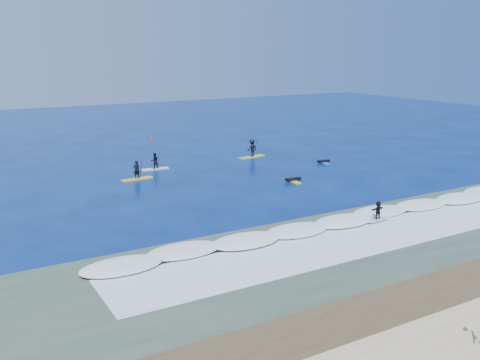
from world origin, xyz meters
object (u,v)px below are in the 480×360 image
sup_paddler_right (252,149)px  wave_surfer (378,211)px  sup_paddler_center (155,162)px  marker_buoy (152,139)px  prone_paddler_near (293,180)px  sup_paddler_left (137,173)px  prone_paddler_far (323,162)px

sup_paddler_right → wave_surfer: 24.80m
sup_paddler_center → sup_paddler_right: (11.85, 0.41, 0.18)m
sup_paddler_right → marker_buoy: (-5.92, 15.94, -0.65)m
prone_paddler_near → wave_surfer: wave_surfer is taller
sup_paddler_left → prone_paddler_far: size_ratio=1.53×
sup_paddler_left → prone_paddler_near: sup_paddler_left is taller
sup_paddler_center → wave_surfer: bearing=-68.1°
sup_paddler_left → wave_surfer: size_ratio=1.57×
sup_paddler_center → prone_paddler_near: sup_paddler_center is taller
sup_paddler_left → prone_paddler_near: size_ratio=1.40×
prone_paddler_far → marker_buoy: 24.99m
prone_paddler_near → marker_buoy: 27.76m
sup_paddler_left → marker_buoy: bearing=59.7°
sup_paddler_left → wave_surfer: sup_paddler_left is taller
prone_paddler_near → prone_paddler_far: 9.23m
sup_paddler_right → wave_surfer: bearing=-110.9°
prone_paddler_near → sup_paddler_center: bearing=42.9°
sup_paddler_right → marker_buoy: bearing=99.8°
prone_paddler_far → marker_buoy: (-10.93, 22.47, 0.13)m
sup_paddler_center → sup_paddler_right: sup_paddler_right is taller
wave_surfer → marker_buoy: bearing=88.1°
prone_paddler_far → sup_paddler_right: bearing=45.4°
marker_buoy → prone_paddler_near: bearing=-83.3°
wave_surfer → marker_buoy: 40.37m
sup_paddler_left → sup_paddler_center: sup_paddler_left is taller
sup_paddler_right → prone_paddler_far: (5.01, -6.54, -0.78)m
sup_paddler_left → marker_buoy: 21.54m
sup_paddler_center → prone_paddler_far: size_ratio=1.42×
wave_surfer → sup_paddler_center: bearing=103.1°
sup_paddler_right → sup_paddler_left: bearing=-176.8°
sup_paddler_right → wave_surfer: (-4.45, -24.40, -0.12)m
sup_paddler_center → sup_paddler_right: size_ratio=0.83×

